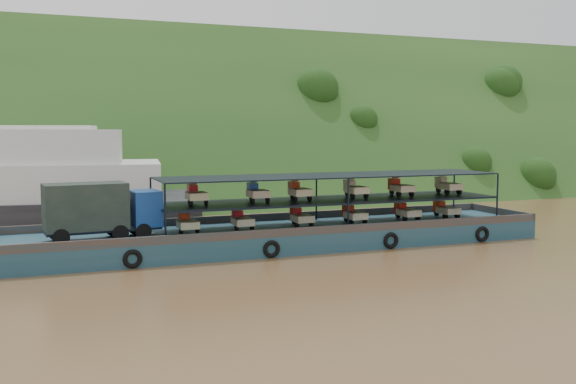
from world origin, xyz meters
name	(u,v)px	position (x,y,z in m)	size (l,w,h in m)	color
ground	(332,243)	(0.00, 0.00, 0.00)	(160.00, 160.00, 0.00)	brown
hillside	(204,193)	(0.00, 36.00, 0.00)	(140.00, 28.00, 28.00)	#183714
cargo_barge	(271,230)	(-4.35, 0.02, 1.12)	(35.00, 7.18, 4.54)	#153F4C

